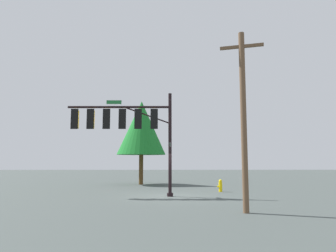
# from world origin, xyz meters

# --- Properties ---
(ground_plane) EXTENTS (120.00, 120.00, 0.00)m
(ground_plane) POSITION_xyz_m (0.00, 0.00, 0.00)
(ground_plane) COLOR #414946
(signal_pole_assembly) EXTENTS (6.38, 0.94, 6.17)m
(signal_pole_assembly) POSITION_xyz_m (2.73, -0.08, 4.35)
(signal_pole_assembly) COLOR black
(signal_pole_assembly) RESTS_ON ground_plane
(utility_pole) EXTENTS (1.76, 0.63, 7.47)m
(utility_pole) POSITION_xyz_m (-2.90, 5.96, 3.91)
(utility_pole) COLOR brown
(utility_pole) RESTS_ON ground_plane
(fire_hydrant) EXTENTS (0.33, 0.24, 0.83)m
(fire_hydrant) POSITION_xyz_m (-3.48, -2.76, 0.41)
(fire_hydrant) COLOR yellow
(fire_hydrant) RESTS_ON ground_plane
(tree_near) EXTENTS (4.41, 4.41, 7.57)m
(tree_near) POSITION_xyz_m (2.41, -9.61, 5.10)
(tree_near) COLOR #52381B
(tree_near) RESTS_ON ground_plane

